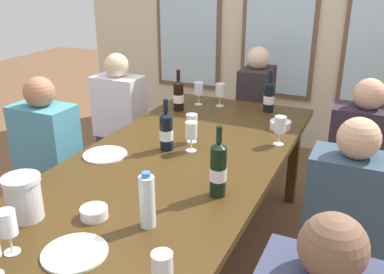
{
  "coord_description": "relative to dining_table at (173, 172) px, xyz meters",
  "views": [
    {
      "loc": [
        0.96,
        -1.85,
        1.71
      ],
      "look_at": [
        0.0,
        0.25,
        0.79
      ],
      "focal_mm": 39.79,
      "sensor_mm": 36.0,
      "label": 1
    }
  ],
  "objects": [
    {
      "name": "ground_plane",
      "position": [
        0.0,
        0.0,
        -0.68
      ],
      "size": [
        12.0,
        12.0,
        0.0
      ],
      "primitive_type": "plane",
      "color": "brown"
    },
    {
      "name": "dining_table",
      "position": [
        0.0,
        0.0,
        0.0
      ],
      "size": [
        1.08,
        2.47,
        0.74
      ],
      "color": "#402B11",
      "rests_on": "ground"
    },
    {
      "name": "white_plate_0",
      "position": [
        0.04,
        -0.86,
        0.07
      ],
      "size": [
        0.24,
        0.24,
        0.01
      ],
      "primitive_type": "cylinder",
      "color": "white",
      "rests_on": "dining_table"
    },
    {
      "name": "white_plate_1",
      "position": [
        -0.38,
        -0.09,
        0.07
      ],
      "size": [
        0.24,
        0.24,
        0.01
      ],
      "primitive_type": "cylinder",
      "color": "white",
      "rests_on": "dining_table"
    },
    {
      "name": "metal_pitcher",
      "position": [
        -0.3,
        -0.75,
        0.16
      ],
      "size": [
        0.16,
        0.16,
        0.19
      ],
      "color": "silver",
      "rests_on": "dining_table"
    },
    {
      "name": "wine_bottle_0",
      "position": [
        0.24,
        1.05,
        0.18
      ],
      "size": [
        0.08,
        0.08,
        0.3
      ],
      "color": "black",
      "rests_on": "dining_table"
    },
    {
      "name": "wine_bottle_1",
      "position": [
        -0.36,
        0.81,
        0.18
      ],
      "size": [
        0.08,
        0.08,
        0.3
      ],
      "color": "black",
      "rests_on": "dining_table"
    },
    {
      "name": "wine_bottle_2",
      "position": [
        0.35,
        -0.24,
        0.19
      ],
      "size": [
        0.08,
        0.08,
        0.34
      ],
      "color": "black",
      "rests_on": "dining_table"
    },
    {
      "name": "wine_bottle_3",
      "position": [
        -0.11,
        0.13,
        0.18
      ],
      "size": [
        0.08,
        0.08,
        0.3
      ],
      "color": "black",
      "rests_on": "dining_table"
    },
    {
      "name": "tasting_bowl_0",
      "position": [
        0.41,
        0.74,
        0.09
      ],
      "size": [
        0.14,
        0.14,
        0.05
      ],
      "primitive_type": "cylinder",
      "color": "white",
      "rests_on": "dining_table"
    },
    {
      "name": "tasting_bowl_1",
      "position": [
        -0.05,
        -0.63,
        0.09
      ],
      "size": [
        0.12,
        0.12,
        0.05
      ],
      "primitive_type": "cylinder",
      "color": "white",
      "rests_on": "dining_table"
    },
    {
      "name": "water_bottle",
      "position": [
        0.19,
        -0.59,
        0.18
      ],
      "size": [
        0.06,
        0.06,
        0.24
      ],
      "color": "white",
      "rests_on": "dining_table"
    },
    {
      "name": "wine_glass_0",
      "position": [
        0.44,
        -0.93,
        0.18
      ],
      "size": [
        0.07,
        0.07,
        0.17
      ],
      "color": "white",
      "rests_on": "dining_table"
    },
    {
      "name": "wine_glass_1",
      "position": [
        -0.12,
        1.03,
        0.18
      ],
      "size": [
        0.07,
        0.07,
        0.17
      ],
      "color": "white",
      "rests_on": "dining_table"
    },
    {
      "name": "wine_glass_2",
      "position": [
        -0.28,
        1.0,
        0.18
      ],
      "size": [
        0.07,
        0.07,
        0.17
      ],
      "color": "white",
      "rests_on": "dining_table"
    },
    {
      "name": "wine_glass_3",
      "position": [
        -0.02,
        0.3,
        0.18
      ],
      "size": [
        0.07,
        0.07,
        0.17
      ],
      "color": "white",
      "rests_on": "dining_table"
    },
    {
      "name": "wine_glass_5",
      "position": [
        0.46,
        0.47,
        0.18
      ],
      "size": [
        0.07,
        0.07,
        0.17
      ],
      "color": "white",
      "rests_on": "dining_table"
    },
    {
      "name": "wine_glass_6",
      "position": [
        0.03,
        0.17,
        0.18
      ],
      "size": [
        0.07,
        0.07,
        0.17
      ],
      "color": "white",
      "rests_on": "dining_table"
    },
    {
      "name": "wine_glass_7",
      "position": [
        -0.18,
        -0.95,
        0.18
      ],
      "size": [
        0.07,
        0.07,
        0.17
      ],
      "color": "white",
      "rests_on": "dining_table"
    },
    {
      "name": "seated_person_2",
      "position": [
        -0.91,
        0.85,
        -0.15
      ],
      "size": [
        0.38,
        0.24,
        1.11
      ],
      "color": "#323542",
      "rests_on": "ground"
    },
    {
      "name": "seated_person_3",
      "position": [
        0.91,
        0.8,
        -0.15
      ],
      "size": [
        0.38,
        0.24,
        1.11
      ],
      "color": "#312F34",
      "rests_on": "ground"
    },
    {
      "name": "seated_person_4",
      "position": [
        -0.91,
        0.02,
        -0.15
      ],
      "size": [
        0.38,
        0.24,
        1.11
      ],
      "color": "#36243D",
      "rests_on": "ground"
    },
    {
      "name": "seated_person_5",
      "position": [
        0.91,
        0.02,
        -0.15
      ],
      "size": [
        0.38,
        0.24,
        1.11
      ],
      "color": "#322341",
      "rests_on": "ground"
    },
    {
      "name": "seated_person_6",
      "position": [
        0.0,
        1.58,
        -0.15
      ],
      "size": [
        0.24,
        0.38,
        1.11
      ],
      "color": "#383237",
      "rests_on": "ground"
    }
  ]
}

